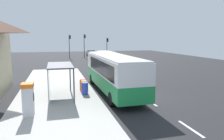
% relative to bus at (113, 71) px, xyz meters
% --- Properties ---
extents(ground_plane, '(56.00, 92.00, 0.04)m').
position_rel_bus_xyz_m(ground_plane, '(1.71, 11.56, -1.86)').
color(ground_plane, '#262628').
extents(sidewalk_platform, '(6.20, 30.00, 0.18)m').
position_rel_bus_xyz_m(sidewalk_platform, '(-4.69, -0.44, -1.75)').
color(sidewalk_platform, beige).
rests_on(sidewalk_platform, ground).
extents(lane_stripe_seg_0, '(0.16, 2.20, 0.01)m').
position_rel_bus_xyz_m(lane_stripe_seg_0, '(1.96, -8.44, -1.84)').
color(lane_stripe_seg_0, silver).
rests_on(lane_stripe_seg_0, ground).
extents(lane_stripe_seg_1, '(0.16, 2.20, 0.01)m').
position_rel_bus_xyz_m(lane_stripe_seg_1, '(1.96, -3.44, -1.84)').
color(lane_stripe_seg_1, silver).
rests_on(lane_stripe_seg_1, ground).
extents(lane_stripe_seg_2, '(0.16, 2.20, 0.01)m').
position_rel_bus_xyz_m(lane_stripe_seg_2, '(1.96, 1.56, -1.84)').
color(lane_stripe_seg_2, silver).
rests_on(lane_stripe_seg_2, ground).
extents(lane_stripe_seg_3, '(0.16, 2.20, 0.01)m').
position_rel_bus_xyz_m(lane_stripe_seg_3, '(1.96, 6.56, -1.84)').
color(lane_stripe_seg_3, silver).
rests_on(lane_stripe_seg_3, ground).
extents(lane_stripe_seg_4, '(0.16, 2.20, 0.01)m').
position_rel_bus_xyz_m(lane_stripe_seg_4, '(1.96, 11.56, -1.84)').
color(lane_stripe_seg_4, silver).
rests_on(lane_stripe_seg_4, ground).
extents(lane_stripe_seg_5, '(0.16, 2.20, 0.01)m').
position_rel_bus_xyz_m(lane_stripe_seg_5, '(1.96, 16.56, -1.84)').
color(lane_stripe_seg_5, silver).
rests_on(lane_stripe_seg_5, ground).
extents(lane_stripe_seg_6, '(0.16, 2.20, 0.01)m').
position_rel_bus_xyz_m(lane_stripe_seg_6, '(1.96, 21.56, -1.84)').
color(lane_stripe_seg_6, silver).
rests_on(lane_stripe_seg_6, ground).
extents(lane_stripe_seg_7, '(0.16, 2.20, 0.01)m').
position_rel_bus_xyz_m(lane_stripe_seg_7, '(1.96, 26.56, -1.84)').
color(lane_stripe_seg_7, silver).
rests_on(lane_stripe_seg_7, ground).
extents(bus, '(2.67, 11.04, 3.21)m').
position_rel_bus_xyz_m(bus, '(0.00, 0.00, 0.00)').
color(bus, '#1E8C47').
rests_on(bus, ground).
extents(white_van, '(2.25, 5.29, 2.30)m').
position_rel_bus_xyz_m(white_van, '(3.91, 19.21, -0.50)').
color(white_van, white).
rests_on(white_van, ground).
extents(sedan_near, '(1.90, 4.43, 1.52)m').
position_rel_bus_xyz_m(sedan_near, '(4.01, 29.37, -1.05)').
color(sedan_near, '#A51919').
rests_on(sedan_near, ground).
extents(sedan_far, '(1.87, 4.41, 1.52)m').
position_rel_bus_xyz_m(sedan_far, '(4.01, 36.25, -1.05)').
color(sedan_far, '#195933').
rests_on(sedan_far, ground).
extents(ticket_machine, '(0.66, 0.76, 1.94)m').
position_rel_bus_xyz_m(ticket_machine, '(-6.31, -4.81, -0.67)').
color(ticket_machine, silver).
rests_on(ticket_machine, sidewalk_platform).
extents(recycling_bin_blue, '(0.52, 0.52, 0.95)m').
position_rel_bus_xyz_m(recycling_bin_blue, '(-2.49, -0.67, -1.19)').
color(recycling_bin_blue, blue).
rests_on(recycling_bin_blue, sidewalk_platform).
extents(recycling_bin_orange, '(0.52, 0.52, 0.95)m').
position_rel_bus_xyz_m(recycling_bin_orange, '(-2.49, 0.03, -1.19)').
color(recycling_bin_orange, orange).
rests_on(recycling_bin_orange, sidewalk_platform).
extents(recycling_bin_red, '(0.52, 0.52, 0.95)m').
position_rel_bus_xyz_m(recycling_bin_red, '(-2.49, 0.73, -1.19)').
color(recycling_bin_red, red).
rests_on(recycling_bin_red, sidewalk_platform).
extents(traffic_light_near_side, '(0.49, 0.28, 4.60)m').
position_rel_bus_xyz_m(traffic_light_near_side, '(7.22, 32.35, 1.24)').
color(traffic_light_near_side, '#2D2D2D').
rests_on(traffic_light_near_side, ground).
extents(traffic_light_far_side, '(0.49, 0.28, 5.28)m').
position_rel_bus_xyz_m(traffic_light_far_side, '(-1.39, 33.15, 1.65)').
color(traffic_light_far_side, '#2D2D2D').
rests_on(traffic_light_far_side, ground).
extents(traffic_light_median, '(0.49, 0.28, 5.46)m').
position_rel_bus_xyz_m(traffic_light_median, '(2.11, 33.95, 1.76)').
color(traffic_light_median, '#2D2D2D').
rests_on(traffic_light_median, ground).
extents(bus_shelter, '(1.80, 4.00, 2.50)m').
position_rel_bus_xyz_m(bus_shelter, '(-4.70, -1.07, 0.25)').
color(bus_shelter, '#4C4C51').
rests_on(bus_shelter, sidewalk_platform).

